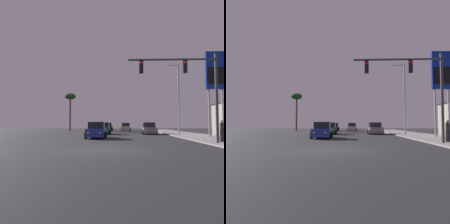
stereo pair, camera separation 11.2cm
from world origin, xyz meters
The scene contains 12 objects.
ground_plane centered at (0.00, 0.00, 0.00)m, with size 120.00×120.00×0.00m, color #28282B.
sidewalk_right centered at (9.50, 10.00, 0.06)m, with size 5.00×60.00×0.12m.
car_grey centered at (4.85, 19.06, 0.76)m, with size 2.04×4.31×1.68m.
car_black centered at (-1.90, 33.36, 0.76)m, with size 2.04×4.33×1.68m.
car_blue centered at (-1.76, 10.20, 0.76)m, with size 2.04×4.33×1.68m.
car_tan centered at (1.87, 33.51, 0.76)m, with size 2.04×4.33×1.68m.
car_green centered at (-1.71, 19.10, 0.76)m, with size 2.04×4.32×1.68m.
traffic_light_mast centered at (5.92, 3.43, 4.68)m, with size 6.50×0.36×6.50m.
street_lamp centered at (8.04, 15.31, 5.12)m, with size 1.74×0.24×9.00m.
gas_station_sign centered at (10.77, 10.59, 6.62)m, with size 2.00×0.42×9.00m.
pedestrian_on_sidewalk centered at (8.47, 4.34, 1.03)m, with size 0.34×0.32×1.67m.
palm_tree_far centered at (-10.09, 34.00, 7.00)m, with size 2.40×2.40×8.08m.
Camera 2 is at (0.86, -12.56, 1.48)m, focal length 35.00 mm.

